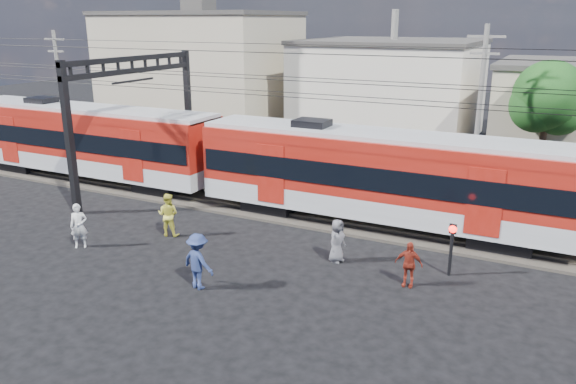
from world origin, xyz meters
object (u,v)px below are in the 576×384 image
Objects in this scene: commuter_train at (385,174)px; pedestrian_c at (198,261)px; crossing_signal at (452,240)px; pedestrian_a at (79,226)px.

commuter_train is 9.27m from pedestrian_c.
crossing_signal is at bearing -45.24° from commuter_train.
pedestrian_c is 1.01× the size of crossing_signal.
crossing_signal is (7.37, 4.74, 0.37)m from pedestrian_c.
commuter_train is 12.65m from pedestrian_a.
pedestrian_a is at bearing 3.65° from pedestrian_c.
commuter_train is 25.94× the size of pedestrian_c.
commuter_train is 26.08× the size of crossing_signal.
pedestrian_c is at bearing -147.28° from crossing_signal.
pedestrian_c is (-3.81, -8.33, -1.43)m from commuter_train.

